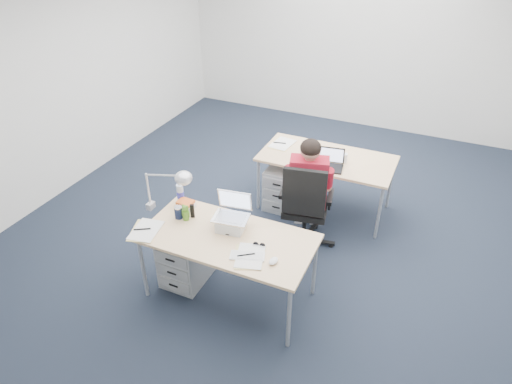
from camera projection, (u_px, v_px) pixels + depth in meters
floor at (277, 232)px, 5.45m from camera, size 7.00×7.00×0.00m
room at (281, 94)px, 4.53m from camera, size 6.02×7.02×2.80m
desk_near at (228, 241)px, 4.22m from camera, size 1.60×0.80×0.73m
desk_far at (327, 161)px, 5.51m from camera, size 1.60×0.80×0.73m
office_chair at (304, 222)px, 5.08m from camera, size 0.80×0.80×1.09m
seated_person at (308, 188)px, 5.05m from camera, size 0.52×0.77×1.30m
drawer_pedestal_near at (186, 258)px, 4.63m from camera, size 0.40×0.50×0.55m
drawer_pedestal_far at (284, 187)px, 5.79m from camera, size 0.40×0.50×0.55m
silver_laptop at (231, 214)px, 4.20m from camera, size 0.36×0.30×0.35m
wireless_keyboard at (247, 256)px, 3.95m from camera, size 0.32×0.21×0.02m
computer_mouse at (273, 261)px, 3.88m from camera, size 0.08×0.12×0.04m
headphones at (230, 229)px, 4.26m from camera, size 0.26×0.22×0.04m
can_koozie at (179, 212)px, 4.41m from camera, size 0.09×0.09×0.13m
water_bottle at (180, 192)px, 4.61m from camera, size 0.08×0.08×0.23m
bear_figurine at (186, 212)px, 4.37m from camera, size 0.10×0.08×0.17m
book_stack at (186, 205)px, 4.57m from camera, size 0.19×0.15×0.08m
cordless_phone at (192, 211)px, 4.41m from camera, size 0.05×0.04×0.15m
papers_left at (144, 231)px, 4.26m from camera, size 0.31×0.38×0.01m
papers_right at (248, 257)px, 3.95m from camera, size 0.33×0.39×0.01m
sunglasses at (259, 245)px, 4.07m from camera, size 0.12×0.07×0.03m
desk_lamp at (162, 189)px, 4.37m from camera, size 0.51×0.32×0.55m
dark_laptop at (329, 159)px, 5.20m from camera, size 0.37×0.37×0.24m
far_cup at (344, 158)px, 5.36m from camera, size 0.08×0.08×0.11m
far_papers at (281, 144)px, 5.78m from camera, size 0.27×0.36×0.01m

